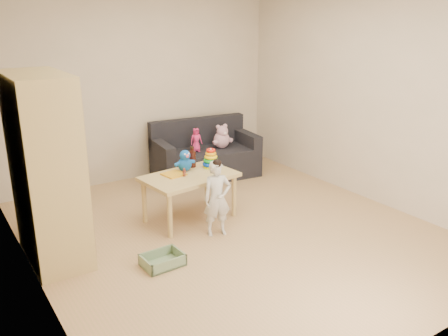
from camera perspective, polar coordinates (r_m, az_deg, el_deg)
room at (r=4.77m, az=1.15°, el=6.55°), size 4.50×4.50×4.50m
wardrobe at (r=4.66m, az=-20.63°, el=-0.21°), size 0.49×0.98×1.77m
sofa at (r=6.81m, az=-2.19°, el=0.59°), size 1.53×0.88×0.41m
play_table at (r=5.40m, az=-4.13°, el=-3.52°), size 1.08×0.76×0.53m
storage_bin at (r=4.56m, az=-7.39°, el=-10.89°), size 0.38×0.29×0.11m
toddler at (r=4.98m, az=-0.83°, el=-3.80°), size 0.34×0.27×0.80m
pink_bear at (r=6.80m, az=-0.29°, el=3.64°), size 0.28×0.24×0.29m
doll at (r=6.62m, az=-3.37°, el=3.38°), size 0.18×0.14×0.33m
ring_stacker at (r=5.53m, az=-1.59°, el=0.97°), size 0.20×0.20×0.23m
brown_bottle at (r=5.56m, az=-3.84°, el=1.16°), size 0.08×0.08×0.24m
blue_plush at (r=5.42m, az=-4.76°, el=0.95°), size 0.22×0.18×0.25m
wooden_figure at (r=5.25m, az=-4.80°, el=-0.51°), size 0.04×0.03×0.10m
yellow_book at (r=5.33m, az=-6.07°, el=-0.75°), size 0.25×0.25×0.02m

